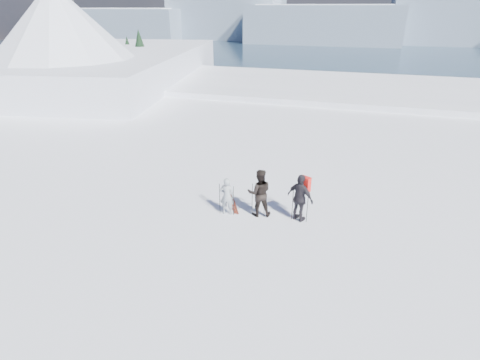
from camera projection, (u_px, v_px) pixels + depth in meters
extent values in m
plane|color=white|center=(337.00, 152.00, 70.48)|extent=(220.00, 208.01, 71.62)
cube|color=white|center=(329.00, 151.00, 39.83)|extent=(180.00, 16.00, 14.00)
plane|color=#1E3246|center=(356.00, 62.00, 275.07)|extent=(820.00, 820.00, 0.00)
cube|color=slate|center=(130.00, 24.00, 471.96)|extent=(150.00, 80.00, 34.00)
cube|color=white|center=(129.00, 11.00, 466.03)|extent=(127.50, 70.00, 8.00)
cube|color=slate|center=(228.00, 19.00, 463.66)|extent=(130.00, 80.00, 46.00)
cube|color=white|center=(228.00, 1.00, 455.19)|extent=(110.50, 70.00, 8.00)
cube|color=slate|center=(323.00, 24.00, 407.59)|extent=(160.00, 80.00, 38.00)
cube|color=white|center=(325.00, 8.00, 400.82)|extent=(136.00, 70.00, 8.00)
cube|color=slate|center=(462.00, 18.00, 393.57)|extent=(140.00, 80.00, 52.00)
cube|color=white|center=(92.00, 121.00, 44.87)|extent=(29.19, 35.68, 16.00)
cone|color=white|center=(60.00, 36.00, 34.64)|extent=(18.00, 18.00, 9.00)
cone|color=white|center=(70.00, 63.00, 47.12)|extent=(16.00, 16.00, 8.00)
cube|color=#2D2B28|center=(170.00, 137.00, 51.91)|extent=(21.55, 17.87, 14.25)
cone|color=black|center=(144.00, 84.00, 47.53)|extent=(7.28, 7.28, 13.00)
cone|color=black|center=(181.00, 102.00, 44.84)|extent=(5.60, 5.60, 10.00)
cone|color=black|center=(158.00, 101.00, 43.43)|extent=(6.16, 6.16, 11.00)
cone|color=black|center=(134.00, 112.00, 42.65)|extent=(5.04, 5.04, 9.00)
cone|color=black|center=(125.00, 96.00, 45.62)|extent=(6.16, 6.16, 11.00)
cone|color=black|center=(132.00, 84.00, 50.27)|extent=(6.72, 6.72, 12.00)
imported|color=#949BA1|center=(227.00, 196.00, 14.62)|extent=(0.59, 0.42, 1.54)
imported|color=black|center=(259.00, 193.00, 14.45)|extent=(1.12, 0.99, 1.93)
imported|color=black|center=(300.00, 198.00, 14.08)|extent=(1.21, 0.91, 1.91)
cube|color=red|center=(306.00, 166.00, 13.72)|extent=(0.47, 0.38, 0.57)
cylinder|color=black|center=(220.00, 199.00, 14.67)|extent=(0.02, 0.02, 1.30)
cylinder|color=black|center=(233.00, 201.00, 14.58)|extent=(0.02, 0.02, 1.24)
cylinder|color=black|center=(252.00, 199.00, 14.57)|extent=(0.02, 0.02, 1.36)
cylinder|color=black|center=(264.00, 202.00, 14.44)|extent=(0.02, 0.02, 1.28)
cylinder|color=black|center=(292.00, 205.00, 14.26)|extent=(0.02, 0.02, 1.29)
cylinder|color=black|center=(307.00, 208.00, 14.09)|extent=(0.02, 0.02, 1.20)
cube|color=black|center=(231.00, 203.00, 15.66)|extent=(0.90, 1.53, 0.03)
cube|color=black|center=(234.00, 204.00, 15.62)|extent=(0.84, 1.56, 0.03)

